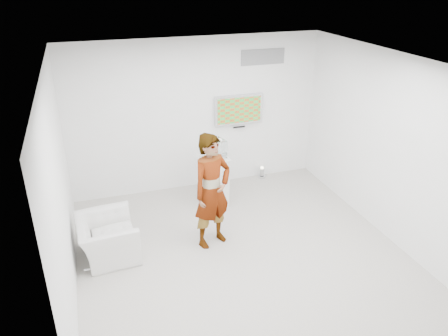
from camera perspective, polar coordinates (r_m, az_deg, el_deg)
The scene contains 10 objects.
room at distance 6.36m, azimuth 2.26°, elevation 0.23°, with size 5.01×5.01×3.00m.
tv at distance 8.76m, azimuth 1.91°, elevation 7.63°, with size 1.00×0.08×0.60m, color silver.
logo_decal at distance 8.74m, azimuth 5.10°, elevation 14.25°, with size 0.90×0.02×0.30m, color slate.
person at distance 6.84m, azimuth -1.57°, elevation -3.03°, with size 0.69×0.45×1.90m, color silver.
armchair at distance 7.08m, azimuth -14.99°, elevation -8.81°, with size 0.99×0.86×0.64m, color silver.
pedestal at distance 8.18m, azimuth -1.22°, elevation -1.73°, with size 0.47×0.47×0.97m, color silver.
floor_uplight at distance 9.39m, azimuth 4.97°, elevation -0.57°, with size 0.16×0.16×0.25m, color silver.
vitrine at distance 7.91m, azimuth -1.27°, elevation 2.51°, with size 0.34×0.34×0.34m, color silver.
console at distance 7.93m, azimuth -1.26°, elevation 2.10°, with size 0.05×0.16×0.22m, color silver.
wii_remote at distance 6.78m, azimuth -0.79°, elevation 3.74°, with size 0.03×0.14×0.03m, color silver.
Camera 1 is at (-2.05, -5.40, 4.15)m, focal length 35.00 mm.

